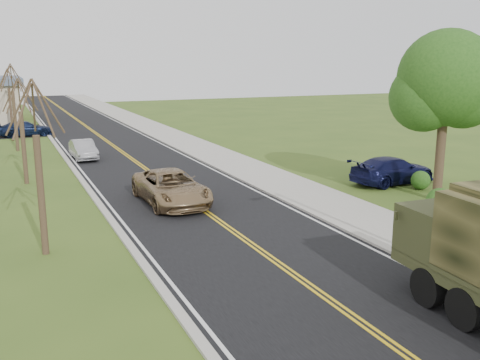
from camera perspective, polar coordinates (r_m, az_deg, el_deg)
ground at (r=13.80m, az=16.06°, el=-16.69°), size 160.00×160.00×0.00m
road at (r=50.11m, az=-14.84°, el=4.62°), size 8.00×120.00×0.01m
curb_right at (r=50.93m, az=-10.23°, el=5.03°), size 0.30×120.00×0.12m
sidewalk_right at (r=51.38m, az=-8.33°, el=5.15°), size 3.20×120.00×0.10m
curb_left at (r=49.60m, az=-19.58°, el=4.29°), size 0.30×120.00×0.10m
leafy_tree at (r=26.96m, az=21.10°, el=9.37°), size 4.83×4.50×8.10m
bare_tree_a at (r=19.45m, az=-20.58°, el=-0.10°), size 1.93×2.26×6.08m
bare_tree_b at (r=31.30m, az=-22.15°, el=4.07°), size 1.83×2.14×5.73m
bare_tree_c at (r=43.19m, az=-22.91°, el=6.53°), size 2.04×2.39×6.42m
bare_tree_d at (r=55.17m, az=-23.30°, el=7.39°), size 1.88×2.20×5.91m
suv_champagne at (r=25.43m, az=-7.35°, el=-0.78°), size 2.71×5.68×1.56m
sedan_silver at (r=38.28m, az=-16.37°, el=3.13°), size 1.52×4.00×1.30m
pickup_navy at (r=30.52m, az=15.95°, el=1.01°), size 5.28×2.56×1.48m
lot_car_navy at (r=51.56m, az=-21.92°, el=5.10°), size 4.71×2.03×1.35m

